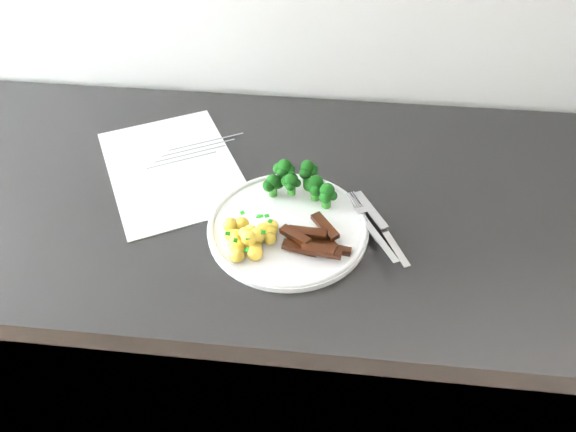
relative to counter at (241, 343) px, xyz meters
The scene contains 8 objects.
counter is the anchor object (origin of this frame).
recipe_paper 0.47m from the counter, 152.38° to the left, with size 0.34×0.37×0.00m.
plate 0.48m from the counter, 33.62° to the right, with size 0.25×0.25×0.01m.
broccoli 0.51m from the counter, ahead, with size 0.12×0.08×0.05m.
potatoes 0.50m from the counter, 62.79° to the right, with size 0.09×0.09×0.04m.
beef_strips 0.52m from the counter, 35.68° to the right, with size 0.11×0.09×0.03m.
fork 0.54m from the counter, 17.72° to the right, with size 0.08×0.15×0.01m.
knife 0.54m from the counter, 17.24° to the right, with size 0.09×0.16×0.02m.
Camera 1 is at (0.13, 0.99, 1.53)m, focal length 34.11 mm.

